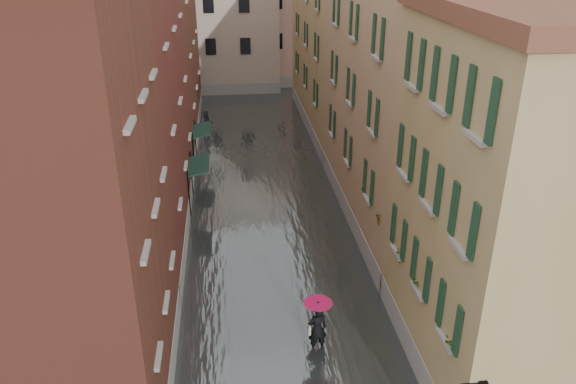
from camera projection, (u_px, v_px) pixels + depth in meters
ground at (288, 338)px, 20.63m from camera, size 120.00×120.00×0.00m
floodwater at (263, 189)px, 32.30m from camera, size 10.00×60.00×0.20m
building_left_near at (43, 216)px, 15.38m from camera, size 6.00×8.00×13.00m
building_left_mid at (112, 110)px, 25.39m from camera, size 6.00×14.00×12.50m
building_left_far at (148, 37)px, 38.59m from camera, size 6.00×16.00×14.00m
building_right_near at (523, 214)px, 17.10m from camera, size 6.00×8.00×11.50m
building_right_mid at (413, 95)px, 26.69m from camera, size 6.00×14.00×13.00m
building_right_far at (347, 51)px, 40.52m from camera, size 6.00×16.00×11.50m
building_end_cream at (210, 16)px, 51.81m from camera, size 12.00×9.00×13.00m
building_end_pink at (304, 17)px, 54.73m from camera, size 10.00×9.00×12.00m
awning_near at (198, 166)px, 29.23m from camera, size 1.09×2.76×2.80m
awning_far at (201, 131)px, 34.35m from camera, size 1.09×2.72×2.80m
window_planters at (401, 243)px, 19.97m from camera, size 0.59×10.97×0.84m
pedestrian_main at (317, 322)px, 19.49m from camera, size 1.03×1.03×2.06m
pedestrian_far at (207, 124)px, 40.64m from camera, size 1.02×0.87×1.85m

